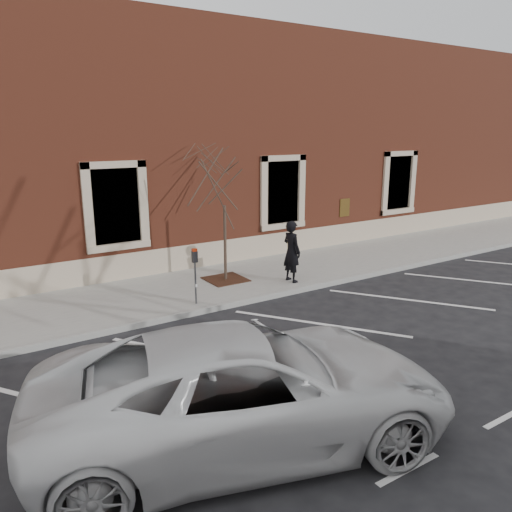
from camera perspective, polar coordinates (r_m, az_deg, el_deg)
ground at (r=13.94m, az=1.35°, el=-4.90°), size 120.00×120.00×0.00m
sidewalk_near at (r=15.32m, az=-2.34°, el=-2.82°), size 40.00×3.50×0.15m
curb_near at (r=13.88m, az=1.46°, el=-4.66°), size 40.00×0.12×0.15m
parking_stripes at (r=12.30m, az=7.17°, el=-7.69°), size 28.00×4.40×0.01m
building_civic at (r=20.04m, az=-11.44°, el=12.37°), size 40.00×8.62×8.00m
man at (r=14.80m, az=4.10°, el=0.53°), size 0.48×0.70×1.84m
parking_meter at (r=12.91m, az=-6.99°, el=-1.12°), size 0.13×0.10×1.48m
tree_grate at (r=15.16m, az=-3.49°, el=-2.66°), size 1.14×1.14×0.03m
sapling at (r=14.59m, az=-3.66°, el=8.19°), size 2.48×2.48×4.13m
white_truck at (r=7.66m, az=-1.15°, el=-14.81°), size 6.80×4.53×1.73m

